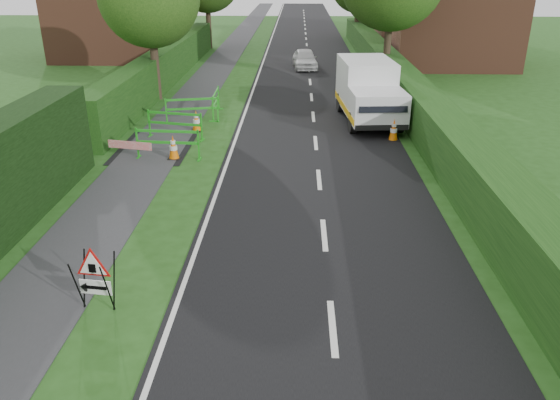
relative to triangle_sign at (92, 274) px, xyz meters
name	(u,v)px	position (x,y,z in m)	size (l,w,h in m)	color
ground	(178,364)	(1.77, -1.43, -0.74)	(120.00, 120.00, 0.00)	#204814
road_surface	(307,47)	(4.27, 33.57, -0.74)	(6.00, 90.00, 0.02)	black
footpath	(233,46)	(-1.23, 33.57, -0.74)	(2.00, 90.00, 0.02)	#2D2D30
hedge_west_far	(169,81)	(-3.23, 20.57, -0.74)	(1.00, 24.00, 1.80)	#14380F
hedge_east	(407,112)	(8.27, 14.57, -0.74)	(1.20, 50.00, 1.50)	#14380F
house_west	(115,11)	(-8.23, 28.57, 2.15)	(7.50, 7.40, 7.88)	brown
house_east_a	(451,15)	(12.77, 26.57, 2.15)	(7.50, 7.40, 7.88)	brown
house_east_b	(420,0)	(13.77, 40.57, 2.15)	(7.50, 7.40, 7.88)	brown
triangle_sign	(92,274)	(0.00, 0.00, 0.00)	(0.82, 0.82, 1.07)	black
works_van	(369,90)	(6.40, 13.18, 0.47)	(2.34, 5.15, 2.29)	silver
traffic_cone_0	(394,130)	(7.03, 10.48, -0.35)	(0.38, 0.38, 0.79)	black
traffic_cone_1	(372,115)	(6.52, 12.46, -0.35)	(0.38, 0.38, 0.79)	black
traffic_cone_2	(373,107)	(6.72, 13.78, -0.35)	(0.38, 0.38, 0.79)	black
traffic_cone_3	(173,147)	(-0.33, 8.28, -0.35)	(0.38, 0.38, 0.79)	black
traffic_cone_4	(196,121)	(-0.14, 11.46, -0.35)	(0.38, 0.38, 0.79)	black
ped_barrier_0	(167,140)	(-0.50, 8.29, -0.11)	(2.08, 0.49, 1.00)	#1E911A
ped_barrier_1	(175,121)	(-0.73, 10.48, -0.11)	(2.09, 0.77, 1.00)	#1E911A
ped_barrier_2	(192,107)	(-0.51, 12.64, -0.11)	(2.09, 0.76, 1.00)	#1E911A
ped_barrier_3	(216,100)	(0.27, 13.77, -0.11)	(0.40, 2.07, 1.00)	#1E911A
redwhite_plank	(131,158)	(-1.73, 8.28, -0.74)	(1.50, 0.04, 0.25)	red
hatchback_car	(305,59)	(4.03, 24.61, -0.18)	(1.32, 3.28, 1.12)	silver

